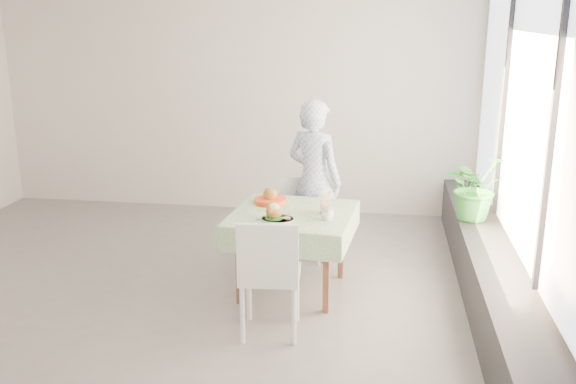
% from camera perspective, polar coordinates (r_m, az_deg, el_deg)
% --- Properties ---
extents(floor, '(6.00, 6.00, 0.00)m').
position_cam_1_polar(floor, '(6.12, -9.87, -8.12)').
color(floor, '#62605D').
rests_on(floor, ground).
extents(wall_back, '(6.00, 0.02, 2.80)m').
position_cam_1_polar(wall_back, '(8.08, -4.79, 8.18)').
color(wall_back, silver).
rests_on(wall_back, ground).
extents(wall_front, '(6.00, 0.02, 2.80)m').
position_cam_1_polar(wall_front, '(3.51, -23.68, -2.98)').
color(wall_front, silver).
rests_on(wall_front, ground).
extents(wall_right, '(0.02, 5.00, 2.80)m').
position_cam_1_polar(wall_right, '(5.52, 20.49, 3.78)').
color(wall_right, silver).
rests_on(wall_right, ground).
extents(window_pane, '(0.01, 4.80, 2.18)m').
position_cam_1_polar(window_pane, '(5.48, 20.43, 6.36)').
color(window_pane, '#D1E0F9').
rests_on(window_pane, ground).
extents(window_ledge, '(0.40, 4.80, 0.50)m').
position_cam_1_polar(window_ledge, '(5.81, 17.47, -7.26)').
color(window_ledge, black).
rests_on(window_ledge, ground).
extents(cafe_table, '(1.13, 1.13, 0.74)m').
position_cam_1_polar(cafe_table, '(5.75, 0.42, -4.49)').
color(cafe_table, brown).
rests_on(cafe_table, ground).
extents(chair_far, '(0.48, 0.48, 0.84)m').
position_cam_1_polar(chair_far, '(6.53, 1.07, -3.88)').
color(chair_far, white).
rests_on(chair_far, ground).
extents(chair_near, '(0.49, 0.49, 0.97)m').
position_cam_1_polar(chair_near, '(5.06, -1.58, -9.39)').
color(chair_near, white).
rests_on(chair_near, ground).
extents(diner, '(0.71, 0.62, 1.65)m').
position_cam_1_polar(diner, '(6.40, 2.34, 0.99)').
color(diner, '#8EA7E4').
rests_on(diner, ground).
extents(main_dish, '(0.29, 0.29, 0.15)m').
position_cam_1_polar(main_dish, '(5.44, -1.10, -2.03)').
color(main_dish, white).
rests_on(main_dish, cafe_table).
extents(juice_cup_orange, '(0.09, 0.09, 0.24)m').
position_cam_1_polar(juice_cup_orange, '(5.62, 3.25, -1.40)').
color(juice_cup_orange, white).
rests_on(juice_cup_orange, cafe_table).
extents(juice_cup_lemonade, '(0.11, 0.11, 0.30)m').
position_cam_1_polar(juice_cup_lemonade, '(5.45, 3.52, -1.78)').
color(juice_cup_lemonade, white).
rests_on(juice_cup_lemonade, cafe_table).
extents(second_dish, '(0.30, 0.30, 0.14)m').
position_cam_1_polar(second_dish, '(5.92, -1.59, -0.62)').
color(second_dish, red).
rests_on(second_dish, cafe_table).
extents(potted_plant, '(0.78, 0.77, 0.66)m').
position_cam_1_polar(potted_plant, '(6.44, 16.29, 0.51)').
color(potted_plant, '#287125').
rests_on(potted_plant, window_ledge).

